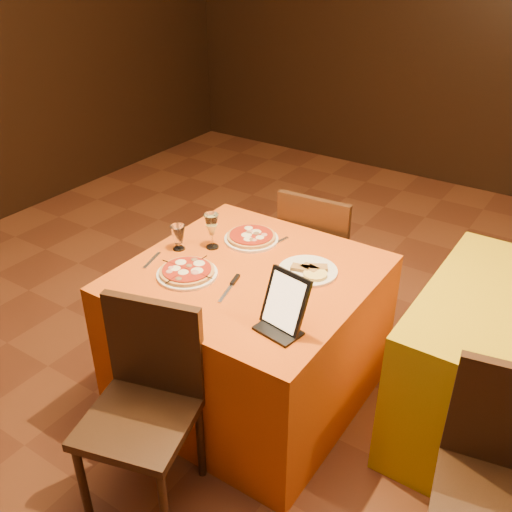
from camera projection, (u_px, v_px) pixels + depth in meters
The scene contains 15 objects.
floor at pixel (255, 400), 3.01m from camera, with size 6.00×7.00×0.01m, color #5E2D19.
wall_back at pixel (485, 31), 4.83m from camera, with size 6.00×0.01×2.80m, color black.
main_table at pixel (250, 335), 2.88m from camera, with size 1.10×1.10×0.75m, color #CA4E0C.
chair_main_near at pixel (138, 420), 2.27m from camera, with size 0.38×0.38×0.91m, color black, non-canonical shape.
chair_main_far at pixel (324, 257), 3.40m from camera, with size 0.37×0.37×0.91m, color black, non-canonical shape.
chair_side_near at pixel (496, 506), 1.94m from camera, with size 0.46×0.46×0.91m, color black, non-canonical shape.
pizza_near at pixel (187, 272), 2.66m from camera, with size 0.29×0.29×0.03m.
pizza_far at pixel (251, 238), 2.95m from camera, with size 0.28×0.28×0.03m.
cutlet_dish at pixel (308, 270), 2.68m from camera, with size 0.28×0.28×0.03m.
wine_glass at pixel (212, 231), 2.85m from camera, with size 0.07×0.07×0.19m, color #FFFE90, non-canonical shape.
water_glass at pixel (178, 238), 2.85m from camera, with size 0.07×0.07×0.13m, color silver, non-canonical shape.
tablet at pixel (285, 301), 2.27m from camera, with size 0.19×0.02×0.24m, color black.
knife at pixel (228, 290), 2.55m from camera, with size 0.21×0.02×0.01m, color silver.
fork_near at pixel (152, 260), 2.78m from camera, with size 0.16×0.02×0.01m, color #ACABB2.
fork_far at pixel (277, 243), 2.93m from camera, with size 0.16×0.02×0.01m, color #A7A6AD.
Camera 1 is at (1.24, -1.85, 2.16)m, focal length 40.00 mm.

